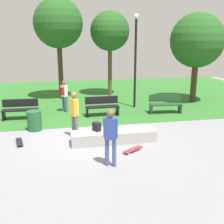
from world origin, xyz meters
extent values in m
plane|color=gray|center=(0.00, 0.00, 0.00)|extent=(28.00, 28.00, 0.00)
cube|color=#2D6B28|center=(0.00, 7.61, 0.00)|extent=(26.60, 12.79, 0.01)
cube|color=#A8A59E|center=(1.11, -0.70, 0.21)|extent=(3.05, 0.71, 0.42)
cube|color=black|center=(0.52, -0.57, 0.58)|extent=(0.31, 0.34, 0.32)
cylinder|color=#3F5184|center=(0.76, -2.59, 0.42)|extent=(0.12, 0.12, 0.84)
cylinder|color=#3F5184|center=(0.56, -2.49, 0.42)|extent=(0.12, 0.12, 0.84)
cube|color=#2D4799|center=(0.66, -2.54, 1.15)|extent=(0.38, 0.32, 0.63)
cylinder|color=#2D4799|center=(0.81, -2.62, 1.18)|extent=(0.09, 0.09, 0.58)
cylinder|color=#2D4799|center=(0.51, -2.47, 1.18)|extent=(0.09, 0.09, 0.58)
sphere|color=brown|center=(0.66, -2.54, 1.61)|extent=(0.23, 0.23, 0.23)
cylinder|color=slate|center=(-0.17, -0.04, 0.42)|extent=(0.12, 0.12, 0.85)
cylinder|color=slate|center=(-0.28, 0.15, 0.42)|extent=(0.12, 0.12, 0.85)
cube|color=gold|center=(-0.22, 0.06, 1.17)|extent=(0.33, 0.38, 0.64)
cylinder|color=gold|center=(-0.14, -0.09, 1.19)|extent=(0.09, 0.09, 0.59)
cylinder|color=gold|center=(-0.31, 0.20, 1.19)|extent=(0.09, 0.09, 0.59)
sphere|color=brown|center=(-0.22, 0.06, 1.63)|extent=(0.23, 0.23, 0.23)
cube|color=#A5262D|center=(1.58, -1.66, 0.07)|extent=(0.78, 0.61, 0.02)
cylinder|color=silver|center=(1.39, -1.88, 0.03)|extent=(0.06, 0.06, 0.06)
cylinder|color=silver|center=(1.30, -1.74, 0.03)|extent=(0.06, 0.06, 0.06)
cylinder|color=silver|center=(1.86, -1.57, 0.03)|extent=(0.06, 0.06, 0.06)
cylinder|color=silver|center=(1.77, -1.44, 0.03)|extent=(0.06, 0.06, 0.06)
cube|color=black|center=(-2.22, -0.23, 0.07)|extent=(0.36, 0.82, 0.02)
cylinder|color=silver|center=(-2.09, -0.49, 0.03)|extent=(0.04, 0.06, 0.06)
cylinder|color=silver|center=(-2.24, -0.52, 0.03)|extent=(0.04, 0.06, 0.06)
cylinder|color=silver|center=(-2.20, 0.06, 0.03)|extent=(0.04, 0.06, 0.06)
cylinder|color=silver|center=(-2.36, 0.03, 0.03)|extent=(0.04, 0.06, 0.06)
cube|color=black|center=(-2.55, 2.86, 0.45)|extent=(1.61, 0.48, 0.06)
cube|color=black|center=(-2.55, 3.08, 0.73)|extent=(1.60, 0.10, 0.36)
cube|color=black|center=(-1.82, 2.84, 0.23)|extent=(0.09, 0.40, 0.45)
cube|color=black|center=(-3.29, 2.88, 0.23)|extent=(0.09, 0.40, 0.45)
cube|color=black|center=(1.24, 2.74, 0.45)|extent=(1.61, 0.47, 0.06)
cube|color=black|center=(1.23, 2.96, 0.73)|extent=(1.60, 0.09, 0.36)
cube|color=black|center=(1.97, 2.76, 0.23)|extent=(0.09, 0.40, 0.45)
cube|color=black|center=(0.50, 2.73, 0.23)|extent=(0.09, 0.40, 0.45)
cube|color=#1E4223|center=(4.39, 2.62, 0.45)|extent=(1.63, 0.59, 0.06)
cube|color=#1E4223|center=(4.42, 2.84, 0.73)|extent=(1.60, 0.21, 0.36)
cube|color=#2D2D33|center=(5.13, 2.55, 0.23)|extent=(0.12, 0.40, 0.45)
cube|color=#2D2D33|center=(3.66, 2.69, 0.23)|extent=(0.12, 0.40, 0.45)
cylinder|color=brown|center=(2.47, 7.47, 1.65)|extent=(0.26, 0.26, 3.30)
sphere|color=#23561E|center=(2.47, 7.47, 4.03)|extent=(2.42, 2.42, 2.42)
cylinder|color=#42301E|center=(-0.63, 7.08, 1.79)|extent=(0.29, 0.29, 3.58)
sphere|color=#23561E|center=(-0.63, 7.08, 4.44)|extent=(2.86, 2.86, 2.86)
cylinder|color=#42301E|center=(6.93, 4.79, 1.29)|extent=(0.34, 0.34, 2.59)
sphere|color=#23561E|center=(6.93, 4.79, 3.49)|extent=(3.02, 3.02, 3.02)
cylinder|color=black|center=(3.20, 4.10, 2.27)|extent=(0.12, 0.12, 4.54)
sphere|color=silver|center=(3.20, 4.10, 4.66)|extent=(0.28, 0.28, 0.28)
cylinder|color=#1E592D|center=(-1.79, 1.18, 0.40)|extent=(0.57, 0.57, 0.81)
cylinder|color=#3F5184|center=(-0.58, 3.97, 0.39)|extent=(0.12, 0.12, 0.77)
cylinder|color=#3F5184|center=(-0.45, 3.79, 0.39)|extent=(0.12, 0.12, 0.77)
cube|color=white|center=(-0.51, 3.88, 1.06)|extent=(0.35, 0.38, 0.58)
cylinder|color=white|center=(-0.61, 4.02, 1.08)|extent=(0.09, 0.09, 0.53)
cylinder|color=white|center=(-0.41, 3.74, 1.08)|extent=(0.09, 0.09, 0.53)
sphere|color=brown|center=(-0.51, 3.88, 1.48)|extent=(0.21, 0.21, 0.21)
cube|color=maroon|center=(-0.64, 3.78, 1.09)|extent=(0.28, 0.30, 0.36)
camera|label=1|loc=(-0.68, -9.80, 3.68)|focal=43.90mm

